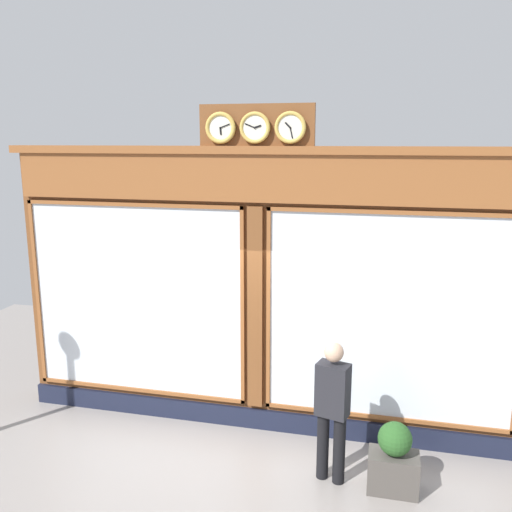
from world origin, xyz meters
TOP-DOWN VIEW (x-y plane):
  - shop_facade at (0.00, -0.13)m, footprint 6.86×0.42m
  - pedestrian at (-1.12, 0.95)m, footprint 0.41×0.31m
  - planter_box at (-1.82, 0.98)m, footprint 0.56×0.36m
  - planter_shrub at (-1.82, 0.98)m, footprint 0.38×0.38m

SIDE VIEW (x-z plane):
  - planter_box at x=-1.82m, z-range 0.00..0.45m
  - planter_shrub at x=-1.82m, z-range 0.45..0.83m
  - pedestrian at x=-1.12m, z-range 0.09..1.78m
  - shop_facade at x=0.00m, z-range -0.23..4.08m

